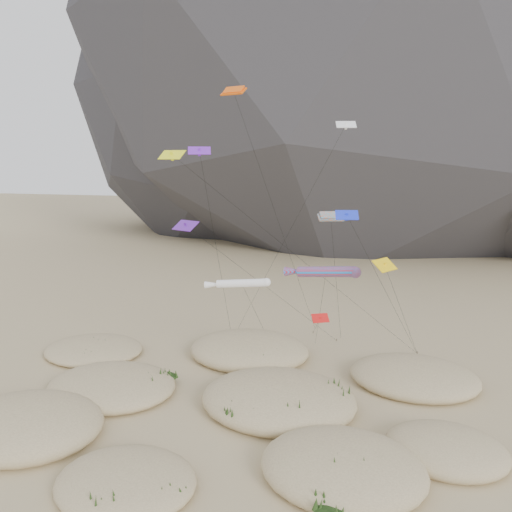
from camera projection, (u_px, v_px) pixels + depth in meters
The scene contains 9 objects.
ground at pixel (229, 437), 40.22m from camera, with size 500.00×500.00×0.00m, color #CCB789.
dunes at pixel (229, 396), 45.77m from camera, with size 47.63×34.69×3.44m.
dune_grass at pixel (226, 400), 44.63m from camera, with size 40.16×29.81×1.42m.
kite_stakes at pixel (311, 342), 60.72m from camera, with size 22.13×6.98×0.30m.
rainbow_tube_kite at pixel (323, 272), 47.18m from camera, with size 7.56×12.44×12.43m.
white_tube_kite at pixel (239, 283), 48.86m from camera, with size 6.61×14.66×10.75m.
orange_parafoil at pixel (235, 95), 50.93m from camera, with size 8.35×13.74×29.42m.
multi_parafoil at pixel (331, 219), 43.98m from camera, with size 2.42×17.34×17.55m.
delta_kites at pixel (264, 206), 47.07m from camera, with size 26.76×20.73×25.74m.
Camera 1 is at (12.01, -34.81, 21.91)m, focal length 35.00 mm.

